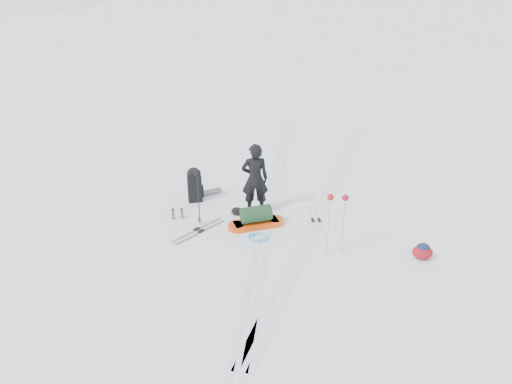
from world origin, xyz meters
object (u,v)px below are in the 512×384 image
pulk_sled (256,219)px  ski_poles_black (198,180)px  skier (255,179)px  expedition_rucksack (197,186)px

pulk_sled → ski_poles_black: bearing=157.4°
skier → ski_poles_black: size_ratio=1.29×
skier → pulk_sled: 1.08m
pulk_sled → skier: bearing=75.0°
skier → ski_poles_black: 1.56m
skier → pulk_sled: size_ratio=1.31×
skier → pulk_sled: bearing=86.9°
skier → expedition_rucksack: skier is taller
skier → ski_poles_black: (-1.25, -0.89, 0.26)m
skier → ski_poles_black: bearing=19.3°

